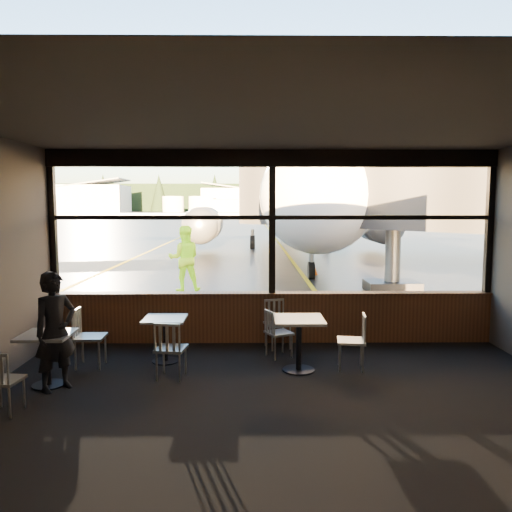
{
  "coord_description": "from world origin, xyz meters",
  "views": [
    {
      "loc": [
        -0.38,
        -9.01,
        2.51
      ],
      "look_at": [
        -0.28,
        1.0,
        1.5
      ],
      "focal_mm": 35.0,
      "sensor_mm": 36.0,
      "label": 1
    }
  ],
  "objects_px": {
    "jet_bridge": "(388,209)",
    "passenger": "(55,331)",
    "cafe_table_left": "(48,360)",
    "chair_near_e": "(351,342)",
    "airliner": "(291,158)",
    "cone_nose": "(314,269)",
    "cafe_table_near": "(299,345)",
    "cafe_table_mid": "(165,340)",
    "chair_near_w": "(279,333)",
    "chair_left_s": "(4,381)",
    "chair_near_n": "(278,324)",
    "ground_crew": "(184,258)",
    "chair_mid_w": "(90,338)",
    "chair_mid_s": "(171,349)"
  },
  "relations": [
    {
      "from": "cafe_table_near",
      "to": "cone_nose",
      "type": "distance_m",
      "value": 10.73
    },
    {
      "from": "chair_near_e",
      "to": "ground_crew",
      "type": "relative_size",
      "value": 0.45
    },
    {
      "from": "cafe_table_mid",
      "to": "chair_mid_w",
      "type": "height_order",
      "value": "chair_mid_w"
    },
    {
      "from": "jet_bridge",
      "to": "chair_mid_w",
      "type": "xyz_separation_m",
      "value": [
        -6.49,
        -6.89,
        -1.95
      ]
    },
    {
      "from": "jet_bridge",
      "to": "ground_crew",
      "type": "xyz_separation_m",
      "value": [
        -5.95,
        0.08,
        -1.45
      ]
    },
    {
      "from": "passenger",
      "to": "chair_near_e",
      "type": "bearing_deg",
      "value": -39.37
    },
    {
      "from": "passenger",
      "to": "chair_mid_w",
      "type": "bearing_deg",
      "value": 31.1
    },
    {
      "from": "airliner",
      "to": "cafe_table_left",
      "type": "distance_m",
      "value": 22.61
    },
    {
      "from": "cone_nose",
      "to": "cafe_table_mid",
      "type": "bearing_deg",
      "value": -109.83
    },
    {
      "from": "jet_bridge",
      "to": "chair_near_e",
      "type": "relative_size",
      "value": 12.67
    },
    {
      "from": "cafe_table_near",
      "to": "chair_near_w",
      "type": "distance_m",
      "value": 0.76
    },
    {
      "from": "chair_mid_w",
      "to": "chair_left_s",
      "type": "bearing_deg",
      "value": -16.67
    },
    {
      "from": "jet_bridge",
      "to": "chair_left_s",
      "type": "relative_size",
      "value": 13.74
    },
    {
      "from": "chair_near_e",
      "to": "chair_near_n",
      "type": "bearing_deg",
      "value": 50.53
    },
    {
      "from": "airliner",
      "to": "chair_left_s",
      "type": "relative_size",
      "value": 41.91
    },
    {
      "from": "cafe_table_left",
      "to": "passenger",
      "type": "height_order",
      "value": "passenger"
    },
    {
      "from": "jet_bridge",
      "to": "chair_left_s",
      "type": "bearing_deg",
      "value": -128.87
    },
    {
      "from": "cafe_table_mid",
      "to": "passenger",
      "type": "bearing_deg",
      "value": -136.51
    },
    {
      "from": "cafe_table_left",
      "to": "chair_near_e",
      "type": "xyz_separation_m",
      "value": [
        4.37,
        0.67,
        0.06
      ]
    },
    {
      "from": "cafe_table_near",
      "to": "cone_nose",
      "type": "bearing_deg",
      "value": 81.65
    },
    {
      "from": "chair_near_e",
      "to": "chair_near_w",
      "type": "bearing_deg",
      "value": 67.34
    },
    {
      "from": "chair_near_n",
      "to": "ground_crew",
      "type": "relative_size",
      "value": 0.45
    },
    {
      "from": "chair_near_w",
      "to": "cafe_table_near",
      "type": "bearing_deg",
      "value": -4.79
    },
    {
      "from": "cafe_table_near",
      "to": "cafe_table_left",
      "type": "relative_size",
      "value": 1.1
    },
    {
      "from": "jet_bridge",
      "to": "ground_crew",
      "type": "bearing_deg",
      "value": 179.2
    },
    {
      "from": "chair_mid_s",
      "to": "chair_mid_w",
      "type": "distance_m",
      "value": 1.45
    },
    {
      "from": "chair_near_n",
      "to": "ground_crew",
      "type": "bearing_deg",
      "value": -86.1
    },
    {
      "from": "jet_bridge",
      "to": "passenger",
      "type": "distance_m",
      "value": 10.42
    },
    {
      "from": "chair_left_s",
      "to": "cone_nose",
      "type": "relative_size",
      "value": 1.82
    },
    {
      "from": "chair_near_n",
      "to": "cone_nose",
      "type": "relative_size",
      "value": 1.94
    },
    {
      "from": "cafe_table_left",
      "to": "passenger",
      "type": "bearing_deg",
      "value": -39.24
    },
    {
      "from": "ground_crew",
      "to": "jet_bridge",
      "type": "bearing_deg",
      "value": 169.26
    },
    {
      "from": "chair_near_e",
      "to": "cone_nose",
      "type": "distance_m",
      "value": 10.57
    },
    {
      "from": "airliner",
      "to": "cafe_table_near",
      "type": "height_order",
      "value": "airliner"
    },
    {
      "from": "airliner",
      "to": "chair_near_w",
      "type": "height_order",
      "value": "airliner"
    },
    {
      "from": "ground_crew",
      "to": "cone_nose",
      "type": "bearing_deg",
      "value": -151.23
    },
    {
      "from": "airliner",
      "to": "chair_near_e",
      "type": "height_order",
      "value": "airliner"
    },
    {
      "from": "cafe_table_near",
      "to": "chair_left_s",
      "type": "distance_m",
      "value": 4.01
    },
    {
      "from": "passenger",
      "to": "cafe_table_near",
      "type": "bearing_deg",
      "value": -38.03
    },
    {
      "from": "passenger",
      "to": "chair_left_s",
      "type": "bearing_deg",
      "value": -163.84
    },
    {
      "from": "cone_nose",
      "to": "jet_bridge",
      "type": "bearing_deg",
      "value": -64.01
    },
    {
      "from": "airliner",
      "to": "cone_nose",
      "type": "relative_size",
      "value": 76.12
    },
    {
      "from": "chair_left_s",
      "to": "jet_bridge",
      "type": "bearing_deg",
      "value": 56.97
    },
    {
      "from": "chair_near_w",
      "to": "passenger",
      "type": "height_order",
      "value": "passenger"
    },
    {
      "from": "ground_crew",
      "to": "chair_near_w",
      "type": "bearing_deg",
      "value": 100.52
    },
    {
      "from": "airliner",
      "to": "jet_bridge",
      "type": "xyz_separation_m",
      "value": [
        1.74,
        -13.79,
        -2.75
      ]
    },
    {
      "from": "chair_near_w",
      "to": "ground_crew",
      "type": "xyz_separation_m",
      "value": [
        -2.43,
        6.5,
        0.56
      ]
    },
    {
      "from": "airliner",
      "to": "chair_left_s",
      "type": "distance_m",
      "value": 23.52
    },
    {
      "from": "jet_bridge",
      "to": "ground_crew",
      "type": "height_order",
      "value": "jet_bridge"
    },
    {
      "from": "cafe_table_near",
      "to": "cafe_table_mid",
      "type": "height_order",
      "value": "cafe_table_near"
    }
  ]
}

